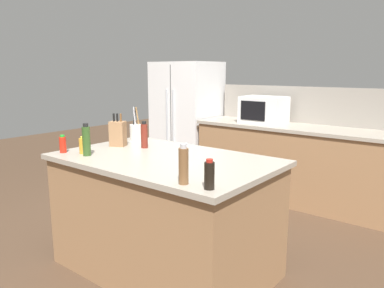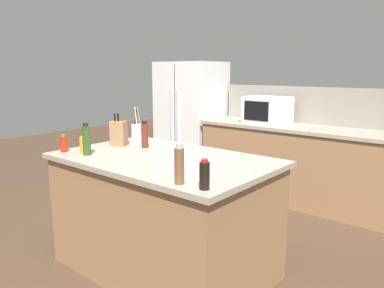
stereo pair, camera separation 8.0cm
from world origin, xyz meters
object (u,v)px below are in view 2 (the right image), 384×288
microwave (267,110)px  salt_shaker (184,152)px  hot_sauce_bottle (64,144)px  pepper_grinder (179,165)px  refrigerator (191,120)px  olive_oil_bottle (86,140)px  soy_sauce_bottle (205,175)px  honey_jar (84,145)px  utensil_crock (137,131)px  vinegar_bottle (145,135)px  knife_block (119,133)px

microwave → salt_shaker: 2.21m
hot_sauce_bottle → pepper_grinder: size_ratio=0.60×
refrigerator → microwave: size_ratio=3.17×
olive_oil_bottle → pepper_grinder: 1.08m
soy_sauce_bottle → salt_shaker: (-0.56, 0.47, -0.02)m
honey_jar → salt_shaker: honey_jar is taller
honey_jar → utensil_crock: bearing=98.8°
refrigerator → salt_shaker: 2.84m
microwave → hot_sauce_bottle: (-0.45, -2.59, -0.10)m
soy_sauce_bottle → olive_oil_bottle: 1.26m
salt_shaker → honey_jar: bearing=-156.2°
utensil_crock → vinegar_bottle: (0.33, -0.21, 0.03)m
refrigerator → pepper_grinder: refrigerator is taller
salt_shaker → soy_sauce_bottle: bearing=-40.0°
utensil_crock → honey_jar: utensil_crock is taller
refrigerator → honey_jar: (1.01, -2.55, 0.14)m
utensil_crock → pepper_grinder: utensil_crock is taller
soy_sauce_bottle → microwave: bearing=111.7°
soy_sauce_bottle → salt_shaker: 0.73m
microwave → utensil_crock: size_ratio=1.69×
utensil_crock → salt_shaker: (0.89, -0.32, -0.02)m
refrigerator → hot_sauce_bottle: (0.85, -2.64, 0.15)m
vinegar_bottle → salt_shaker: size_ratio=1.86×
microwave → honey_jar: bearing=-96.7°
microwave → pepper_grinder: bearing=-71.8°
honey_jar → olive_oil_bottle: 0.11m
olive_oil_bottle → utensil_crock: bearing=105.0°
vinegar_bottle → salt_shaker: vinegar_bottle is taller
honey_jar → soy_sauce_bottle: (1.34, -0.12, 0.02)m
soy_sauce_bottle → pepper_grinder: bearing=-175.4°
utensil_crock → refrigerator: bearing=115.6°
microwave → refrigerator: bearing=177.7°
hot_sauce_bottle → honey_jar: hot_sauce_bottle is taller
honey_jar → knife_block: bearing=92.3°
knife_block → honey_jar: bearing=-113.8°
honey_jar → soy_sauce_bottle: bearing=-5.3°
refrigerator → microwave: 1.32m
refrigerator → utensil_crock: size_ratio=5.37×
honey_jar → olive_oil_bottle: (0.09, -0.04, 0.06)m
honey_jar → soy_sauce_bottle: size_ratio=0.79×
pepper_grinder → utensil_crock: bearing=147.5°
knife_block → hot_sauce_bottle: knife_block is taller
microwave → knife_block: microwave is taller
microwave → utensil_crock: 1.87m
honey_jar → olive_oil_bottle: olive_oil_bottle is taller
vinegar_bottle → olive_oil_bottle: (-0.14, -0.49, 0.01)m
knife_block → olive_oil_bottle: (0.10, -0.40, 0.01)m
pepper_grinder → salt_shaker: size_ratio=1.94×
hot_sauce_bottle → pepper_grinder: pepper_grinder is taller
olive_oil_bottle → salt_shaker: (0.70, 0.38, -0.06)m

